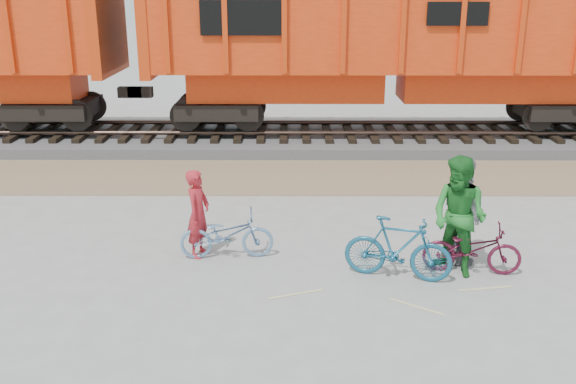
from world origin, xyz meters
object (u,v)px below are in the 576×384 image
bicycle_blue (227,235)px  person_man (459,217)px  person_solo (198,213)px  hopper_car_center (393,41)px  bicycle_teal (398,248)px  person_woman (462,211)px  bicycle_maroon (472,249)px

bicycle_blue → person_man: size_ratio=0.82×
person_solo → person_man: size_ratio=0.78×
hopper_car_center → bicycle_teal: size_ratio=7.97×
bicycle_blue → person_solo: (-0.50, 0.10, 0.36)m
bicycle_blue → person_woman: 4.07m
bicycle_maroon → person_solo: bearing=89.6°
bicycle_blue → bicycle_maroon: size_ratio=1.02×
person_man → person_woman: size_ratio=1.06×
bicycle_blue → person_woman: person_woman is taller
bicycle_teal → hopper_car_center: bearing=9.0°
bicycle_maroon → hopper_car_center: bearing=8.7°
bicycle_blue → bicycle_maroon: 4.17m
bicycle_blue → bicycle_teal: bicycle_teal is taller
bicycle_blue → person_solo: 0.62m
bicycle_teal → bicycle_maroon: (1.27, 0.22, -0.11)m
bicycle_maroon → person_woman: bearing=22.2°
hopper_car_center → person_man: 9.23m
hopper_car_center → bicycle_blue: hopper_car_center is taller
hopper_car_center → person_solo: hopper_car_center is taller
hopper_car_center → person_man: size_ratio=6.98×
bicycle_maroon → bicycle_blue: bearing=89.9°
hopper_car_center → person_woman: bearing=-90.1°
hopper_car_center → person_solo: (-4.55, -8.29, -2.22)m
person_woman → bicycle_teal: bearing=107.1°
person_woman → person_solo: bearing=75.3°
bicycle_teal → person_woman: bearing=-45.6°
hopper_car_center → bicycle_blue: bearing=-115.8°
person_man → person_solo: bearing=-144.6°
bicycle_teal → person_woman: person_woman is taller
bicycle_maroon → person_solo: size_ratio=1.02×
bicycle_teal → bicycle_maroon: bicycle_teal is taller
bicycle_teal → person_man: size_ratio=0.88×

